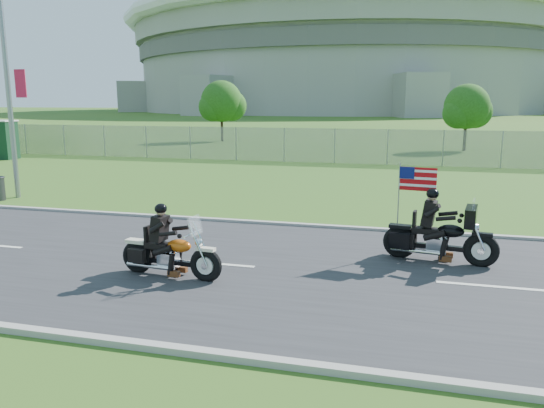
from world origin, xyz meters
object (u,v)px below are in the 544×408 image
(streetlight, at_px, (9,43))
(motorcycle_follow, at_px, (439,238))
(porta_toilet_a, at_px, (6,140))
(motorcycle_lead, at_px, (169,254))

(streetlight, height_order, motorcycle_follow, streetlight)
(motorcycle_follow, bearing_deg, porta_toilet_a, 156.72)
(streetlight, height_order, motorcycle_lead, streetlight)
(streetlight, distance_m, porta_toilet_a, 15.39)
(streetlight, distance_m, motorcycle_lead, 13.02)
(streetlight, bearing_deg, motorcycle_lead, -37.10)
(streetlight, xyz_separation_m, porta_toilet_a, (-10.02, 10.78, -4.49))
(streetlight, xyz_separation_m, motorcycle_lead, (9.54, -7.22, -5.14))
(motorcycle_follow, bearing_deg, motorcycle_lead, -147.00)
(streetlight, bearing_deg, porta_toilet_a, 132.91)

